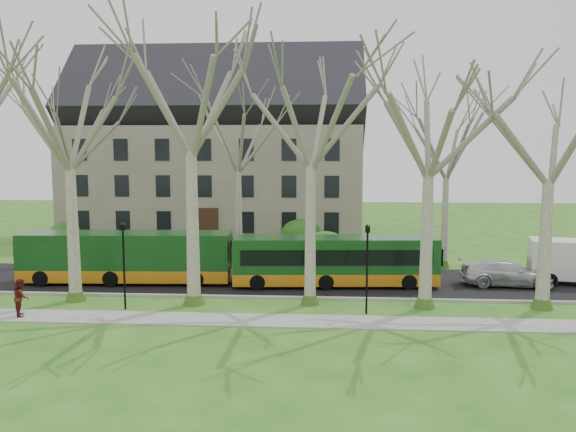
% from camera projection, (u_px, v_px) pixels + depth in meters
% --- Properties ---
extents(ground, '(120.00, 120.00, 0.00)m').
position_uv_depth(ground, '(247.00, 306.00, 28.70)').
color(ground, '#2B671D').
rests_on(ground, ground).
extents(sidewalk, '(70.00, 2.00, 0.06)m').
position_uv_depth(sidewalk, '(240.00, 320.00, 26.22)').
color(sidewalk, gray).
rests_on(sidewalk, ground).
extents(road, '(80.00, 8.00, 0.06)m').
position_uv_depth(road, '(259.00, 281.00, 34.15)').
color(road, black).
rests_on(road, ground).
extents(curb, '(80.00, 0.25, 0.14)m').
position_uv_depth(curb, '(251.00, 297.00, 30.18)').
color(curb, '#A5A39E').
rests_on(curb, ground).
extents(building, '(26.50, 12.20, 16.00)m').
position_uv_depth(building, '(218.00, 149.00, 51.95)').
color(building, slate).
rests_on(building, ground).
extents(tree_row_verge, '(49.00, 7.00, 14.00)m').
position_uv_depth(tree_row_verge, '(247.00, 169.00, 28.19)').
color(tree_row_verge, gray).
rests_on(tree_row_verge, ground).
extents(tree_row_far, '(33.00, 7.00, 12.00)m').
position_uv_depth(tree_row_far, '(249.00, 178.00, 39.00)').
color(tree_row_far, gray).
rests_on(tree_row_far, ground).
extents(lamp_row, '(36.22, 0.22, 4.30)m').
position_uv_depth(lamp_row, '(244.00, 260.00, 27.41)').
color(lamp_row, black).
rests_on(lamp_row, ground).
extents(hedges, '(30.60, 8.60, 2.00)m').
position_uv_depth(hedges, '(212.00, 242.00, 42.77)').
color(hedges, '#1C611B').
rests_on(hedges, ground).
extents(bus_lead, '(12.50, 3.16, 3.10)m').
position_uv_depth(bus_lead, '(127.00, 257.00, 33.52)').
color(bus_lead, '#124217').
rests_on(bus_lead, road).
extents(bus_follow, '(11.91, 3.28, 2.94)m').
position_uv_depth(bus_follow, '(335.00, 261.00, 32.72)').
color(bus_follow, '#124217').
rests_on(bus_follow, road).
extents(sedan, '(5.27, 2.33, 1.50)m').
position_uv_depth(sedan, '(506.00, 273.00, 32.72)').
color(sedan, silver).
rests_on(sedan, road).
extents(pedestrian_b, '(0.99, 1.08, 1.78)m').
position_uv_depth(pedestrian_b, '(21.00, 297.00, 26.73)').
color(pedestrian_b, '#521812').
rests_on(pedestrian_b, sidewalk).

